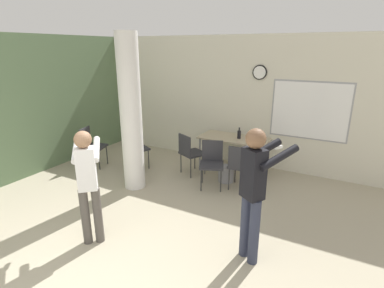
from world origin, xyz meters
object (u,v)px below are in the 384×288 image
(folding_table, at_px, (234,140))
(chair_near_pillar, at_px, (134,147))
(chair_table_left, at_px, (190,151))
(bottle_on_table, at_px, (239,134))
(chair_by_left_wall, at_px, (91,144))
(chair_table_front, at_px, (212,161))
(person_playing_front, at_px, (88,179))
(person_playing_side, at_px, (254,186))
(chair_table_right, at_px, (241,164))

(folding_table, height_order, chair_near_pillar, chair_near_pillar)
(folding_table, distance_m, chair_table_left, 0.98)
(bottle_on_table, height_order, chair_by_left_wall, bottle_on_table)
(chair_near_pillar, bearing_deg, chair_by_left_wall, -161.87)
(chair_table_front, bearing_deg, folding_table, 86.31)
(bottle_on_table, height_order, person_playing_front, person_playing_front)
(person_playing_front, relative_size, person_playing_side, 0.93)
(bottle_on_table, relative_size, chair_table_right, 0.27)
(person_playing_side, bearing_deg, chair_table_right, 113.57)
(chair_table_front, height_order, person_playing_side, person_playing_side)
(bottle_on_table, height_order, chair_near_pillar, bottle_on_table)
(bottle_on_table, relative_size, chair_near_pillar, 0.27)
(chair_table_left, relative_size, chair_table_front, 1.00)
(chair_table_left, bearing_deg, chair_table_front, -24.74)
(chair_table_front, bearing_deg, chair_table_left, 155.26)
(person_playing_front, xyz_separation_m, person_playing_side, (1.99, 0.68, 0.07))
(folding_table, height_order, bottle_on_table, bottle_on_table)
(bottle_on_table, xyz_separation_m, chair_near_pillar, (-2.01, -0.98, -0.30))
(chair_near_pillar, xyz_separation_m, chair_table_front, (1.84, 0.03, 0.00))
(chair_table_left, relative_size, chair_near_pillar, 1.00)
(chair_near_pillar, relative_size, chair_table_front, 1.00)
(chair_table_left, xyz_separation_m, person_playing_front, (-0.06, -2.62, 0.41))
(folding_table, bearing_deg, person_playing_front, -102.80)
(chair_by_left_wall, xyz_separation_m, chair_table_front, (2.77, 0.33, 0.00))
(folding_table, bearing_deg, chair_near_pillar, -152.37)
(chair_table_left, relative_size, person_playing_front, 0.55)
(bottle_on_table, bearing_deg, chair_table_front, -100.71)
(bottle_on_table, bearing_deg, chair_table_right, -67.19)
(folding_table, bearing_deg, chair_table_front, -93.69)
(chair_table_left, height_order, chair_table_right, same)
(folding_table, distance_m, bottle_on_table, 0.19)
(chair_near_pillar, bearing_deg, chair_table_right, 3.16)
(chair_near_pillar, bearing_deg, person_playing_side, -27.38)
(chair_by_left_wall, distance_m, chair_table_right, 3.33)
(folding_table, xyz_separation_m, chair_near_pillar, (-1.90, -0.99, -0.16))
(chair_by_left_wall, relative_size, chair_near_pillar, 1.00)
(chair_table_right, distance_m, person_playing_front, 2.76)
(chair_near_pillar, height_order, chair_table_front, same)
(folding_table, bearing_deg, bottle_on_table, -7.57)
(chair_table_right, bearing_deg, bottle_on_table, 112.81)
(chair_by_left_wall, bearing_deg, chair_table_right, 7.52)
(chair_table_left, bearing_deg, folding_table, 44.50)
(person_playing_side, bearing_deg, chair_by_left_wall, 162.04)
(person_playing_side, bearing_deg, chair_near_pillar, 152.62)
(folding_table, relative_size, chair_table_right, 1.65)
(chair_near_pillar, height_order, chair_table_right, same)
(folding_table, distance_m, person_playing_front, 3.39)
(chair_by_left_wall, relative_size, person_playing_front, 0.55)
(chair_by_left_wall, bearing_deg, folding_table, 24.64)
(chair_table_left, distance_m, chair_table_front, 0.69)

